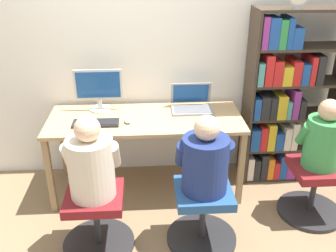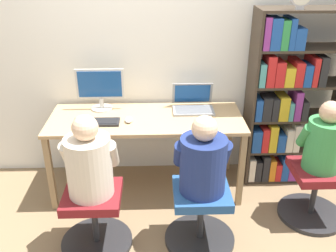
{
  "view_description": "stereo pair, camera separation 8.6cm",
  "coord_description": "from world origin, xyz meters",
  "px_view_note": "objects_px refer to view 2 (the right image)",
  "views": [
    {
      "loc": [
        0.01,
        -2.7,
        2.13
      ],
      "look_at": [
        0.19,
        0.13,
        0.76
      ],
      "focal_mm": 40.0,
      "sensor_mm": 36.0,
      "label": 1
    },
    {
      "loc": [
        0.09,
        -2.71,
        2.13
      ],
      "look_at": [
        0.19,
        0.13,
        0.76
      ],
      "focal_mm": 40.0,
      "sensor_mm": 36.0,
      "label": 2
    }
  ],
  "objects_px": {
    "person_at_monitor": "(89,162)",
    "office_chair_left": "(95,219)",
    "person_at_laptop": "(203,161)",
    "person_near_shelf": "(325,141)",
    "laptop": "(193,105)",
    "office_chair_side": "(314,192)",
    "office_chair_right": "(200,216)",
    "desktop_monitor": "(100,89)",
    "bookshelf": "(285,104)",
    "keyboard": "(96,122)"
  },
  "relations": [
    {
      "from": "person_at_laptop",
      "to": "office_chair_side",
      "type": "height_order",
      "value": "person_at_laptop"
    },
    {
      "from": "person_at_laptop",
      "to": "person_near_shelf",
      "type": "distance_m",
      "value": 1.03
    },
    {
      "from": "laptop",
      "to": "office_chair_right",
      "type": "distance_m",
      "value": 1.07
    },
    {
      "from": "office_chair_right",
      "to": "person_near_shelf",
      "type": "bearing_deg",
      "value": 15.4
    },
    {
      "from": "office_chair_right",
      "to": "person_at_laptop",
      "type": "xyz_separation_m",
      "value": [
        0.0,
        0.0,
        0.49
      ]
    },
    {
      "from": "laptop",
      "to": "office_chair_side",
      "type": "bearing_deg",
      "value": -33.3
    },
    {
      "from": "office_chair_right",
      "to": "office_chair_side",
      "type": "distance_m",
      "value": 1.03
    },
    {
      "from": "desktop_monitor",
      "to": "office_chair_left",
      "type": "bearing_deg",
      "value": -88.29
    },
    {
      "from": "office_chair_left",
      "to": "bookshelf",
      "type": "height_order",
      "value": "bookshelf"
    },
    {
      "from": "person_at_laptop",
      "to": "bookshelf",
      "type": "distance_m",
      "value": 1.24
    },
    {
      "from": "laptop",
      "to": "keyboard",
      "type": "bearing_deg",
      "value": -162.39
    },
    {
      "from": "office_chair_left",
      "to": "office_chair_side",
      "type": "height_order",
      "value": "same"
    },
    {
      "from": "laptop",
      "to": "person_at_monitor",
      "type": "distance_m",
      "value": 1.24
    },
    {
      "from": "laptop",
      "to": "office_chair_right",
      "type": "bearing_deg",
      "value": -90.78
    },
    {
      "from": "laptop",
      "to": "office_chair_left",
      "type": "relative_size",
      "value": 0.68
    },
    {
      "from": "laptop",
      "to": "office_chair_right",
      "type": "xyz_separation_m",
      "value": [
        -0.01,
        -0.92,
        -0.55
      ]
    },
    {
      "from": "person_at_laptop",
      "to": "office_chair_side",
      "type": "distance_m",
      "value": 1.15
    },
    {
      "from": "office_chair_left",
      "to": "office_chair_side",
      "type": "relative_size",
      "value": 1.0
    },
    {
      "from": "desktop_monitor",
      "to": "office_chair_left",
      "type": "height_order",
      "value": "desktop_monitor"
    },
    {
      "from": "person_at_monitor",
      "to": "bookshelf",
      "type": "height_order",
      "value": "bookshelf"
    },
    {
      "from": "office_chair_right",
      "to": "office_chair_left",
      "type": "bearing_deg",
      "value": -179.34
    },
    {
      "from": "keyboard",
      "to": "desktop_monitor",
      "type": "bearing_deg",
      "value": 88.77
    },
    {
      "from": "laptop",
      "to": "office_chair_left",
      "type": "distance_m",
      "value": 1.36
    },
    {
      "from": "laptop",
      "to": "keyboard",
      "type": "relative_size",
      "value": 0.95
    },
    {
      "from": "office_chair_left",
      "to": "office_chair_right",
      "type": "height_order",
      "value": "same"
    },
    {
      "from": "office_chair_right",
      "to": "person_near_shelf",
      "type": "height_order",
      "value": "person_near_shelf"
    },
    {
      "from": "person_near_shelf",
      "to": "desktop_monitor",
      "type": "bearing_deg",
      "value": 159.43
    },
    {
      "from": "keyboard",
      "to": "person_near_shelf",
      "type": "relative_size",
      "value": 0.68
    },
    {
      "from": "office_chair_side",
      "to": "person_near_shelf",
      "type": "bearing_deg",
      "value": 90.0
    },
    {
      "from": "desktop_monitor",
      "to": "bookshelf",
      "type": "height_order",
      "value": "bookshelf"
    },
    {
      "from": "person_near_shelf",
      "to": "laptop",
      "type": "bearing_deg",
      "value": 146.87
    },
    {
      "from": "office_chair_right",
      "to": "office_chair_side",
      "type": "relative_size",
      "value": 1.0
    },
    {
      "from": "person_at_monitor",
      "to": "office_chair_left",
      "type": "bearing_deg",
      "value": -90.0
    },
    {
      "from": "person_at_monitor",
      "to": "person_at_laptop",
      "type": "xyz_separation_m",
      "value": [
        0.81,
        0.01,
        -0.01
      ]
    },
    {
      "from": "person_at_monitor",
      "to": "person_near_shelf",
      "type": "height_order",
      "value": "person_at_monitor"
    },
    {
      "from": "office_chair_right",
      "to": "laptop",
      "type": "bearing_deg",
      "value": 89.22
    },
    {
      "from": "bookshelf",
      "to": "desktop_monitor",
      "type": "bearing_deg",
      "value": 177.4
    },
    {
      "from": "desktop_monitor",
      "to": "person_at_laptop",
      "type": "relative_size",
      "value": 0.73
    },
    {
      "from": "keyboard",
      "to": "bookshelf",
      "type": "distance_m",
      "value": 1.74
    },
    {
      "from": "laptop",
      "to": "bookshelf",
      "type": "bearing_deg",
      "value": -2.04
    },
    {
      "from": "keyboard",
      "to": "person_near_shelf",
      "type": "height_order",
      "value": "person_near_shelf"
    },
    {
      "from": "office_chair_right",
      "to": "keyboard",
      "type": "bearing_deg",
      "value": 142.76
    },
    {
      "from": "laptop",
      "to": "office_chair_side",
      "type": "relative_size",
      "value": 0.68
    },
    {
      "from": "laptop",
      "to": "office_chair_side",
      "type": "distance_m",
      "value": 1.3
    },
    {
      "from": "desktop_monitor",
      "to": "person_near_shelf",
      "type": "relative_size",
      "value": 0.75
    },
    {
      "from": "keyboard",
      "to": "bookshelf",
      "type": "relative_size",
      "value": 0.24
    },
    {
      "from": "bookshelf",
      "to": "person_near_shelf",
      "type": "bearing_deg",
      "value": -78.05
    },
    {
      "from": "desktop_monitor",
      "to": "office_chair_side",
      "type": "xyz_separation_m",
      "value": [
        1.84,
        -0.69,
        -0.7
      ]
    },
    {
      "from": "bookshelf",
      "to": "person_near_shelf",
      "type": "distance_m",
      "value": 0.63
    },
    {
      "from": "laptop",
      "to": "bookshelf",
      "type": "distance_m",
      "value": 0.86
    }
  ]
}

